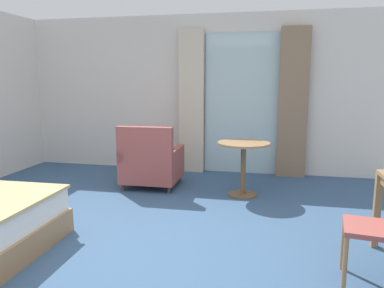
# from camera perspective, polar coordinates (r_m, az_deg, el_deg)

# --- Properties ---
(ground) EXTENTS (6.57, 7.06, 0.10)m
(ground) POSITION_cam_1_polar(r_m,az_deg,el_deg) (3.72, -10.26, -16.15)
(ground) COLOR #38567A
(wall_back) EXTENTS (6.17, 0.12, 2.65)m
(wall_back) POSITION_cam_1_polar(r_m,az_deg,el_deg) (6.49, 0.44, 7.62)
(wall_back) COLOR silver
(wall_back) RESTS_ON ground
(balcony_glass_door) EXTENTS (1.22, 0.02, 2.33)m
(balcony_glass_door) POSITION_cam_1_polar(r_m,az_deg,el_deg) (6.30, 7.56, 6.03)
(balcony_glass_door) COLOR silver
(balcony_glass_door) RESTS_ON ground
(curtain_panel_left) EXTENTS (0.42, 0.10, 2.39)m
(curtain_panel_left) POSITION_cam_1_polar(r_m,az_deg,el_deg) (6.32, -0.08, 6.41)
(curtain_panel_left) COLOR beige
(curtain_panel_left) RESTS_ON ground
(curtain_panel_right) EXTENTS (0.46, 0.10, 2.39)m
(curtain_panel_right) POSITION_cam_1_polar(r_m,az_deg,el_deg) (6.19, 15.22, 6.00)
(curtain_panel_right) COLOR #897056
(curtain_panel_right) RESTS_ON ground
(armchair_by_window) EXTENTS (0.81, 0.81, 0.93)m
(armchair_by_window) POSITION_cam_1_polar(r_m,az_deg,el_deg) (5.52, -6.26, -2.98)
(armchair_by_window) COLOR #9E4C47
(armchair_by_window) RESTS_ON ground
(round_cafe_table) EXTENTS (0.71, 0.71, 0.74)m
(round_cafe_table) POSITION_cam_1_polar(r_m,az_deg,el_deg) (5.08, 7.87, -1.85)
(round_cafe_table) COLOR #9E754C
(round_cafe_table) RESTS_ON ground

